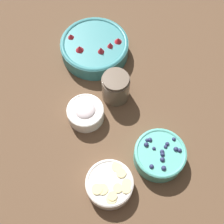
{
  "coord_description": "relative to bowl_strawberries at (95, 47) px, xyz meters",
  "views": [
    {
      "loc": [
        -0.28,
        0.38,
        0.91
      ],
      "look_at": [
        0.01,
        0.05,
        0.05
      ],
      "focal_mm": 50.0,
      "sensor_mm": 36.0,
      "label": 1
    }
  ],
  "objects": [
    {
      "name": "bowl_bananas",
      "position": [
        -0.36,
        0.33,
        -0.01
      ],
      "size": [
        0.14,
        0.14,
        0.05
      ],
      "color": "white",
      "rests_on": "ground_plane"
    },
    {
      "name": "bowl_cream",
      "position": [
        -0.15,
        0.21,
        -0.0
      ],
      "size": [
        0.12,
        0.12,
        0.06
      ],
      "color": "white",
      "rests_on": "ground_plane"
    },
    {
      "name": "jar_chocolate",
      "position": [
        -0.17,
        0.08,
        0.01
      ],
      "size": [
        0.09,
        0.09,
        0.1
      ],
      "color": "brown",
      "rests_on": "ground_plane"
    },
    {
      "name": "bowl_strawberries",
      "position": [
        0.0,
        0.0,
        0.0
      ],
      "size": [
        0.24,
        0.24,
        0.08
      ],
      "color": "teal",
      "rests_on": "ground_plane"
    },
    {
      "name": "bowl_blueberries",
      "position": [
        -0.41,
        0.17,
        -0.0
      ],
      "size": [
        0.15,
        0.15,
        0.06
      ],
      "color": "#56B7A8",
      "rests_on": "ground_plane"
    },
    {
      "name": "ground_plane",
      "position": [
        -0.22,
        0.11,
        -0.04
      ],
      "size": [
        4.0,
        4.0,
        0.0
      ],
      "primitive_type": "plane",
      "color": "brown"
    }
  ]
}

